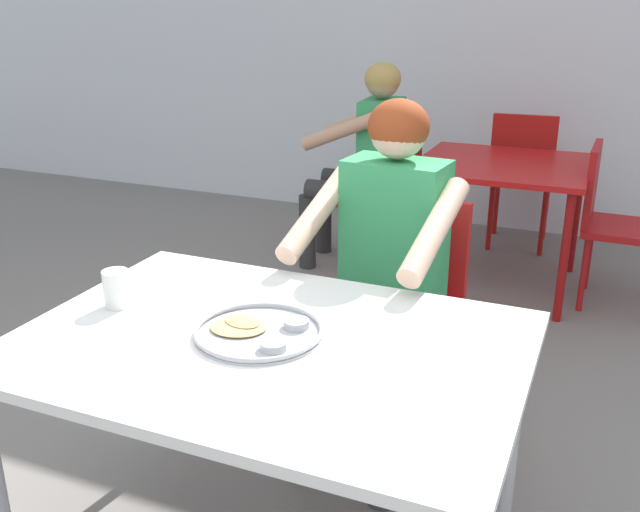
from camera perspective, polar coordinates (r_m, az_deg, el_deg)
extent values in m
cube|color=white|center=(1.85, -4.12, -7.14)|extent=(1.29, 0.91, 0.03)
cylinder|color=#B2B2B7|center=(2.59, -11.64, -8.16)|extent=(0.04, 0.04, 0.70)
cylinder|color=#B2B2B7|center=(2.22, 15.14, -13.71)|extent=(0.04, 0.04, 0.70)
cylinder|color=#B7BABF|center=(1.87, -4.92, -6.23)|extent=(0.34, 0.34, 0.01)
torus|color=#B7BABF|center=(1.86, -4.93, -5.93)|extent=(0.34, 0.34, 0.01)
cylinder|color=#B2B5BA|center=(1.78, -3.75, -7.17)|extent=(0.07, 0.07, 0.02)
cylinder|color=#C65119|center=(1.77, -3.76, -7.05)|extent=(0.06, 0.06, 0.01)
cylinder|color=#B2B5BA|center=(1.88, -1.91, -5.44)|extent=(0.07, 0.07, 0.02)
cylinder|color=maroon|center=(1.88, -1.91, -5.32)|extent=(0.06, 0.06, 0.01)
ellipsoid|color=tan|center=(1.89, -6.52, -5.66)|extent=(0.18, 0.16, 0.01)
ellipsoid|color=tan|center=(1.90, -6.25, -5.23)|extent=(0.12, 0.10, 0.01)
cylinder|color=white|center=(2.08, -15.99, -2.53)|extent=(0.07, 0.07, 0.11)
cylinder|color=#593319|center=(2.07, -16.07, -1.71)|extent=(0.06, 0.06, 0.02)
cube|color=red|center=(2.64, 6.06, -4.80)|extent=(0.46, 0.44, 0.04)
cube|color=red|center=(2.73, 7.72, 0.76)|extent=(0.41, 0.07, 0.39)
cylinder|color=red|center=(2.57, 8.10, -11.66)|extent=(0.03, 0.03, 0.43)
cylinder|color=red|center=(2.69, 1.07, -9.92)|extent=(0.03, 0.03, 0.43)
cylinder|color=red|center=(2.84, 10.41, -8.53)|extent=(0.03, 0.03, 0.43)
cylinder|color=red|center=(2.94, 3.96, -7.11)|extent=(0.03, 0.03, 0.43)
cylinder|color=#3C3C3C|center=(2.34, 5.12, -14.54)|extent=(0.10, 0.10, 0.47)
cylinder|color=#3C3C3C|center=(2.36, 7.27, -6.53)|extent=(0.16, 0.41, 0.12)
cylinder|color=#3C3C3C|center=(2.45, -1.50, -12.70)|extent=(0.10, 0.10, 0.47)
cylinder|color=#3C3C3C|center=(2.47, 0.74, -5.10)|extent=(0.16, 0.41, 0.12)
cube|color=#339959|center=(2.48, 5.99, 1.58)|extent=(0.36, 0.23, 0.54)
cylinder|color=beige|center=(2.22, 9.20, 2.08)|extent=(0.12, 0.46, 0.25)
cylinder|color=beige|center=(2.37, -0.17, 3.56)|extent=(0.12, 0.46, 0.25)
sphere|color=beige|center=(2.39, 6.31, 9.96)|extent=(0.19, 0.19, 0.19)
ellipsoid|color=maroon|center=(2.39, 6.32, 10.30)|extent=(0.21, 0.20, 0.18)
cube|color=#B71414|center=(4.02, 14.46, 7.08)|extent=(0.90, 0.87, 0.03)
cylinder|color=maroon|center=(3.83, 7.34, 1.42)|extent=(0.04, 0.04, 0.68)
cylinder|color=maroon|center=(3.72, 18.96, -0.16)|extent=(0.04, 0.04, 0.68)
cylinder|color=maroon|center=(4.53, 9.98, 4.23)|extent=(0.04, 0.04, 0.68)
cylinder|color=maroon|center=(4.43, 19.82, 2.96)|extent=(0.04, 0.04, 0.68)
cube|color=#AF1414|center=(4.26, 4.57, 4.58)|extent=(0.42, 0.47, 0.04)
cube|color=#AF1414|center=(4.14, 6.93, 7.40)|extent=(0.07, 0.42, 0.44)
cylinder|color=#AF1414|center=(4.23, 1.63, 1.41)|extent=(0.03, 0.03, 0.40)
cylinder|color=#AF1414|center=(4.54, 3.62, 2.70)|extent=(0.03, 0.03, 0.40)
cylinder|color=#AF1414|center=(4.11, 5.44, 0.77)|extent=(0.03, 0.03, 0.40)
cylinder|color=#AF1414|center=(4.43, 7.21, 2.14)|extent=(0.03, 0.03, 0.40)
cube|color=#A71415|center=(4.01, 23.17, 2.00)|extent=(0.41, 0.42, 0.04)
cube|color=#A71415|center=(3.95, 20.96, 5.42)|extent=(0.04, 0.39, 0.41)
cylinder|color=#A71415|center=(4.24, 20.72, 0.11)|extent=(0.03, 0.03, 0.41)
cylinder|color=#A71415|center=(3.92, 20.34, -1.41)|extent=(0.03, 0.03, 0.41)
cube|color=#A71512|center=(4.80, 15.88, 6.02)|extent=(0.43, 0.46, 0.04)
cube|color=#A71512|center=(4.56, 15.95, 8.21)|extent=(0.39, 0.06, 0.42)
cylinder|color=#A71512|center=(5.04, 13.95, 4.10)|extent=(0.03, 0.03, 0.43)
cylinder|color=#A71512|center=(5.03, 17.63, 3.69)|extent=(0.03, 0.03, 0.43)
cylinder|color=#A71512|center=(4.70, 13.47, 2.99)|extent=(0.03, 0.03, 0.43)
cylinder|color=#A71512|center=(4.69, 17.41, 2.54)|extent=(0.03, 0.03, 0.43)
cylinder|color=#2D2D2D|center=(4.27, -1.02, 1.95)|extent=(0.10, 0.10, 0.45)
cylinder|color=#2D2D2D|center=(4.14, 1.57, 5.15)|extent=(0.41, 0.14, 0.12)
cylinder|color=#2D2D2D|center=(4.54, 0.30, 3.07)|extent=(0.10, 0.10, 0.45)
cylinder|color=#2D2D2D|center=(4.41, 2.78, 6.10)|extent=(0.41, 0.14, 0.12)
cube|color=#339959|center=(4.16, 4.90, 8.86)|extent=(0.22, 0.35, 0.52)
cylinder|color=tan|center=(4.00, 1.65, 9.97)|extent=(0.46, 0.10, 0.25)
cylinder|color=tan|center=(4.38, 3.32, 10.85)|extent=(0.46, 0.10, 0.25)
sphere|color=tan|center=(4.11, 5.05, 13.77)|extent=(0.19, 0.19, 0.19)
ellipsoid|color=tan|center=(4.11, 5.06, 13.97)|extent=(0.21, 0.20, 0.18)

